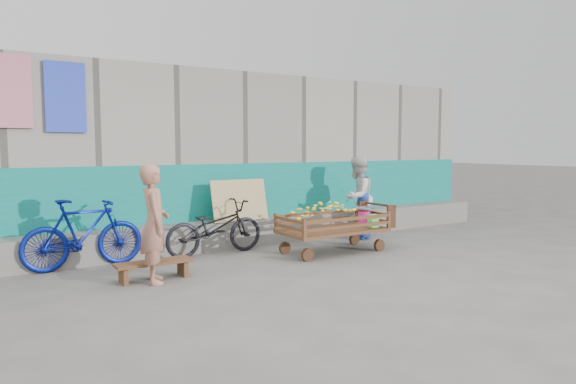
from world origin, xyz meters
TOP-DOWN VIEW (x-y plane):
  - ground at (0.00, 0.00)m, footprint 80.00×80.00m
  - building_wall at (-0.00, 4.05)m, footprint 12.00×3.50m
  - banana_cart at (1.34, 1.05)m, footprint 1.87×0.86m
  - bench at (-1.59, 0.94)m, footprint 0.96×0.29m
  - vendor_man at (-1.62, 0.80)m, footprint 0.47×0.61m
  - woman at (2.58, 1.88)m, footprint 0.91×0.83m
  - child at (2.58, 1.71)m, footprint 0.49×0.39m
  - bicycle_dark at (-0.30, 1.91)m, footprint 1.65×0.64m
  - bicycle_blue at (-2.22, 2.05)m, footprint 1.64×0.51m

SIDE VIEW (x-z plane):
  - ground at x=0.00m, z-range 0.00..0.00m
  - bench at x=-1.59m, z-range 0.06..0.30m
  - bicycle_dark at x=-0.30m, z-range 0.00..0.86m
  - child at x=2.58m, z-range 0.00..0.87m
  - bicycle_blue at x=-2.22m, z-range 0.00..0.98m
  - banana_cart at x=1.34m, z-range 0.14..0.94m
  - vendor_man at x=-1.62m, z-range 0.00..1.49m
  - woman at x=2.58m, z-range 0.00..1.52m
  - building_wall at x=0.00m, z-range -0.03..2.97m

